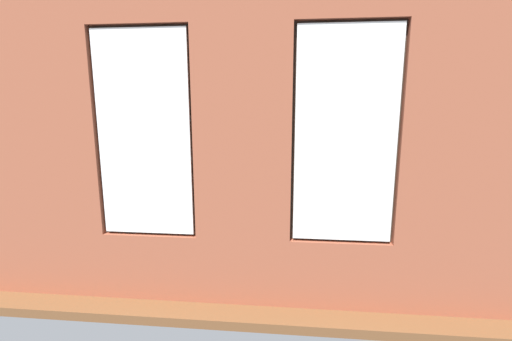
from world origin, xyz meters
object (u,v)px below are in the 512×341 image
at_px(papasan_chair, 232,172).
at_px(potted_plant_corner_near_left, 383,160).
at_px(tv_flatscreen, 101,169).
at_px(potted_plant_by_left_couch, 367,185).
at_px(table_plant_small, 247,183).
at_px(potted_plant_near_tv, 100,207).
at_px(remote_black, 252,189).
at_px(couch_by_window, 265,248).
at_px(media_console, 104,205).
at_px(couch_left, 405,202).
at_px(cup_ceramic, 238,184).
at_px(potted_plant_beside_window_right, 50,223).
at_px(potted_plant_foreground_right, 168,159).
at_px(coffee_table, 247,191).
at_px(candle_jar, 269,184).

distance_m(papasan_chair, potted_plant_corner_near_left, 3.73).
height_order(tv_flatscreen, potted_plant_by_left_couch, tv_flatscreen).
distance_m(tv_flatscreen, potted_plant_by_left_couch, 5.50).
distance_m(table_plant_small, potted_plant_near_tv, 2.76).
bearing_deg(remote_black, couch_by_window, 138.11).
bearing_deg(media_console, tv_flatscreen, -90.00).
relative_size(couch_left, cup_ceramic, 17.26).
height_order(cup_ceramic, potted_plant_beside_window_right, potted_plant_beside_window_right).
xyz_separation_m(potted_plant_by_left_couch, potted_plant_beside_window_right, (4.77, 3.74, 0.26)).
height_order(cup_ceramic, remote_black, cup_ceramic).
bearing_deg(potted_plant_foreground_right, papasan_chair, 175.47).
distance_m(papasan_chair, potted_plant_beside_window_right, 4.71).
height_order(cup_ceramic, potted_plant_by_left_couch, cup_ceramic).
relative_size(couch_by_window, potted_plant_beside_window_right, 2.23).
bearing_deg(table_plant_small, potted_plant_by_left_couch, -158.94).
bearing_deg(coffee_table, table_plant_small, 0.00).
distance_m(couch_left, candle_jar, 2.59).
bearing_deg(potted_plant_by_left_couch, potted_plant_beside_window_right, 38.07).
height_order(couch_by_window, potted_plant_beside_window_right, potted_plant_beside_window_right).
height_order(couch_left, papasan_chair, couch_left).
bearing_deg(potted_plant_near_tv, remote_black, -140.47).
relative_size(media_console, tv_flatscreen, 1.01).
height_order(couch_by_window, coffee_table, couch_by_window).
distance_m(coffee_table, tv_flatscreen, 2.76).
bearing_deg(couch_left, candle_jar, -101.27).
relative_size(papasan_chair, potted_plant_beside_window_right, 1.21).
relative_size(couch_left, candle_jar, 14.31).
relative_size(cup_ceramic, potted_plant_beside_window_right, 0.11).
distance_m(cup_ceramic, media_console, 2.57).
height_order(coffee_table, potted_plant_foreground_right, potted_plant_foreground_right).
bearing_deg(cup_ceramic, potted_plant_foreground_right, -39.56).
relative_size(remote_black, media_console, 0.14).
height_order(couch_left, candle_jar, couch_left).
height_order(couch_left, media_console, couch_left).
bearing_deg(table_plant_small, potted_plant_near_tv, 43.00).
distance_m(cup_ceramic, potted_plant_by_left_couch, 2.91).
relative_size(potted_plant_by_left_couch, potted_plant_foreground_right, 0.39).
height_order(table_plant_small, potted_plant_foreground_right, potted_plant_foreground_right).
bearing_deg(candle_jar, cup_ceramic, 3.67).
bearing_deg(media_console, papasan_chair, -128.23).
bearing_deg(remote_black, couch_left, -145.70).
distance_m(media_console, potted_plant_foreground_right, 2.71).
bearing_deg(potted_plant_near_tv, couch_by_window, 163.50).
bearing_deg(tv_flatscreen, couch_by_window, 149.93).
distance_m(coffee_table, candle_jar, 0.46).
distance_m(remote_black, papasan_chair, 1.94).
relative_size(coffee_table, potted_plant_near_tv, 1.31).
distance_m(couch_by_window, papasan_chair, 4.48).
height_order(coffee_table, potted_plant_by_left_couch, potted_plant_by_left_couch).
xyz_separation_m(couch_by_window, table_plant_small, (0.55, -2.64, 0.23)).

